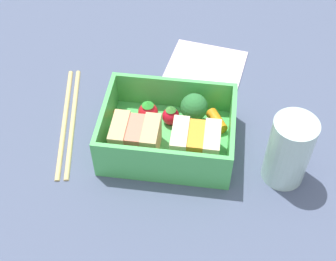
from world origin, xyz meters
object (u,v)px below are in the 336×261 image
at_px(sandwich_left, 195,144).
at_px(carrot_stick_left, 125,117).
at_px(sandwich_center_left, 136,138).
at_px(strawberry_far_left, 169,115).
at_px(strawberry_left, 148,112).
at_px(folded_napkin, 205,67).
at_px(drinking_glass, 289,151).
at_px(broccoli_floret, 194,107).
at_px(chopstick_pair, 68,120).
at_px(carrot_stick_far_left, 217,121).

relative_size(sandwich_left, carrot_stick_left, 1.40).
bearing_deg(sandwich_center_left, strawberry_far_left, -123.67).
relative_size(strawberry_far_left, strawberry_left, 0.89).
xyz_separation_m(strawberry_far_left, folded_napkin, (-0.04, -0.13, -0.02)).
bearing_deg(drinking_glass, broccoli_floret, -27.92).
height_order(sandwich_left, drinking_glass, drinking_glass).
distance_m(sandwich_center_left, chopstick_pair, 0.12).
height_order(sandwich_center_left, strawberry_far_left, sandwich_center_left).
height_order(carrot_stick_far_left, strawberry_far_left, strawberry_far_left).
xyz_separation_m(sandwich_left, folded_napkin, (0.00, -0.19, -0.03)).
bearing_deg(broccoli_floret, folded_napkin, -93.13).
bearing_deg(strawberry_left, drinking_glass, 161.35).
relative_size(carrot_stick_left, folded_napkin, 0.37).
height_order(strawberry_far_left, folded_napkin, strawberry_far_left).
bearing_deg(carrot_stick_far_left, strawberry_left, 1.21).
bearing_deg(strawberry_far_left, broccoli_floret, -173.88).
bearing_deg(folded_napkin, sandwich_left, 90.14).
height_order(strawberry_far_left, chopstick_pair, strawberry_far_left).
xyz_separation_m(chopstick_pair, folded_napkin, (-0.18, -0.14, -0.00)).
relative_size(sandwich_left, strawberry_left, 1.79).
relative_size(sandwich_left, folded_napkin, 0.51).
xyz_separation_m(strawberry_left, chopstick_pair, (0.11, 0.01, -0.02)).
bearing_deg(strawberry_far_left, carrot_stick_left, 2.97).
height_order(drinking_glass, folded_napkin, drinking_glass).
bearing_deg(broccoli_floret, carrot_stick_left, 4.08).
xyz_separation_m(sandwich_center_left, folded_napkin, (-0.08, -0.19, -0.03)).
bearing_deg(strawberry_left, sandwich_center_left, 83.02).
distance_m(sandwich_center_left, folded_napkin, 0.21).
relative_size(carrot_stick_left, drinking_glass, 0.44).
xyz_separation_m(carrot_stick_far_left, carrot_stick_left, (0.13, 0.01, -0.00)).
distance_m(carrot_stick_far_left, carrot_stick_left, 0.13).
bearing_deg(sandwich_center_left, drinking_glass, 178.08).
distance_m(broccoli_floret, strawberry_far_left, 0.04).
xyz_separation_m(sandwich_center_left, carrot_stick_left, (0.02, -0.05, -0.02)).
relative_size(broccoli_floret, strawberry_left, 1.46).
bearing_deg(strawberry_far_left, carrot_stick_far_left, -177.12).
bearing_deg(sandwich_center_left, sandwich_left, 180.00).
height_order(broccoli_floret, strawberry_left, broccoli_floret).
height_order(sandwich_left, strawberry_left, sandwich_left).
xyz_separation_m(carrot_stick_left, folded_napkin, (-0.10, -0.14, -0.02)).
bearing_deg(carrot_stick_far_left, drinking_glass, 144.40).
bearing_deg(broccoli_floret, sandwich_center_left, 39.89).
bearing_deg(sandwich_left, strawberry_far_left, -53.25).
bearing_deg(strawberry_left, chopstick_pair, 3.98).
bearing_deg(drinking_glass, chopstick_pair, -10.31).
bearing_deg(drinking_glass, sandwich_left, -3.21).
distance_m(strawberry_far_left, folded_napkin, 0.14).
bearing_deg(chopstick_pair, folded_napkin, -142.71).
distance_m(broccoli_floret, folded_napkin, 0.14).
bearing_deg(strawberry_far_left, folded_napkin, -106.79).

